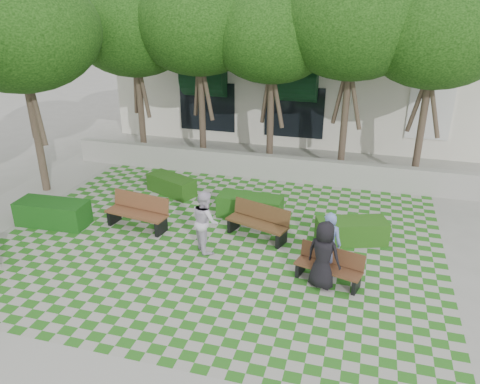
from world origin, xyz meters
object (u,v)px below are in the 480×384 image
(hedge_west, at_px, (53,213))
(person_dark, at_px, (324,255))
(bench_mid, at_px, (258,222))
(person_blue, at_px, (328,244))
(hedge_midleft, at_px, (171,185))
(hedge_east, at_px, (352,231))
(hedge_midright, at_px, (250,206))
(bench_west, at_px, (138,212))
(person_white, at_px, (205,221))
(bench_east, at_px, (329,267))

(hedge_west, distance_m, person_dark, 8.16)
(bench_mid, bearing_deg, person_blue, -16.50)
(hedge_midleft, bearing_deg, hedge_east, -16.46)
(bench_mid, height_order, hedge_midright, bench_mid)
(hedge_midright, distance_m, hedge_west, 5.90)
(bench_west, bearing_deg, person_white, -7.27)
(bench_east, relative_size, bench_mid, 0.88)
(bench_west, height_order, hedge_midright, bench_west)
(bench_west, height_order, person_white, person_white)
(bench_east, distance_m, hedge_midright, 3.96)
(hedge_midleft, height_order, person_dark, person_dark)
(bench_mid, bearing_deg, person_dark, -25.80)
(hedge_west, relative_size, person_white, 1.24)
(hedge_east, bearing_deg, person_white, -158.63)
(person_dark, bearing_deg, hedge_midright, -31.92)
(bench_mid, height_order, hedge_west, bench_mid)
(hedge_midleft, distance_m, hedge_west, 3.98)
(hedge_east, height_order, hedge_midleft, hedge_east)
(bench_west, height_order, person_dark, person_dark)
(hedge_west, xyz_separation_m, person_white, (4.87, -0.15, 0.48))
(person_blue, bearing_deg, hedge_midleft, -29.60)
(hedge_west, bearing_deg, person_white, -1.81)
(hedge_east, bearing_deg, bench_mid, -171.05)
(hedge_midleft, relative_size, person_blue, 1.05)
(bench_west, xyz_separation_m, hedge_midleft, (-0.08, 2.60, -0.17))
(bench_mid, bearing_deg, hedge_west, -153.19)
(hedge_midright, distance_m, person_white, 2.39)
(bench_east, distance_m, hedge_midleft, 6.98)
(person_white, bearing_deg, bench_mid, -86.85)
(hedge_east, distance_m, hedge_west, 8.71)
(bench_mid, distance_m, hedge_west, 6.13)
(bench_west, bearing_deg, hedge_west, -159.14)
(hedge_midleft, xyz_separation_m, person_blue, (5.68, -3.66, 0.54))
(bench_mid, distance_m, hedge_midleft, 4.24)
(bench_mid, xyz_separation_m, hedge_west, (-6.06, -0.91, -0.08))
(person_dark, bearing_deg, hedge_midleft, -17.70)
(hedge_east, xyz_separation_m, person_dark, (-0.54, -2.36, 0.50))
(bench_east, distance_m, hedge_east, 2.15)
(hedge_midright, height_order, hedge_midleft, hedge_midright)
(bench_east, bearing_deg, person_white, -175.99)
(hedge_west, bearing_deg, hedge_midleft, 51.99)
(hedge_midleft, bearing_deg, bench_east, -34.31)
(hedge_midright, bearing_deg, person_white, -105.96)
(hedge_west, height_order, person_white, person_white)
(bench_mid, relative_size, hedge_midleft, 1.07)
(bench_east, height_order, hedge_west, bench_east)
(hedge_midleft, relative_size, hedge_west, 0.84)
(hedge_west, distance_m, person_white, 4.90)
(hedge_midright, height_order, person_blue, person_blue)
(bench_west, distance_m, person_dark, 5.78)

